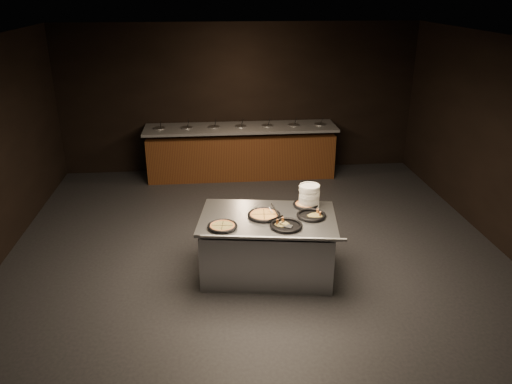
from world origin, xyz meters
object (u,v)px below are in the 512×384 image
Objects in this scene: serving_counter at (267,247)px; plate_stack at (309,195)px; pan_veggie_whole at (222,226)px; pan_cheese_whole at (264,215)px.

plate_stack is at bearing 36.41° from serving_counter.
pan_cheese_whole is at bearing 26.75° from pan_veggie_whole.
pan_veggie_whole is at bearing -148.70° from serving_counter.
plate_stack is at bearing 24.31° from pan_cheese_whole.
plate_stack reaches higher than pan_cheese_whole.
serving_counter is 4.40× the size of pan_cheese_whole.
pan_veggie_whole is at bearing -153.25° from pan_cheese_whole.
pan_veggie_whole is (-1.17, -0.55, -0.12)m from plate_stack.
pan_veggie_whole is 0.87× the size of pan_cheese_whole.
serving_counter is at bearing 22.82° from pan_veggie_whole.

